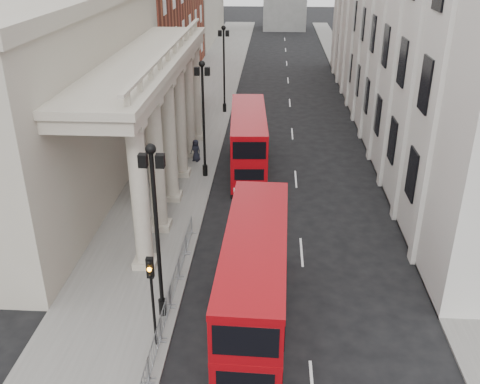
{
  "coord_description": "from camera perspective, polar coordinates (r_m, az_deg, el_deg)",
  "views": [
    {
      "loc": [
        4.17,
        -15.55,
        15.72
      ],
      "look_at": [
        2.52,
        10.75,
        3.23
      ],
      "focal_mm": 40.0,
      "sensor_mm": 36.0,
      "label": 1
    }
  ],
  "objects": [
    {
      "name": "ground",
      "position": [
        22.5,
        -8.64,
        -19.34
      ],
      "size": [
        260.0,
        260.0,
        0.0
      ],
      "primitive_type": "plane",
      "color": "black",
      "rests_on": "ground"
    },
    {
      "name": "sidewalk_west",
      "position": [
        48.7,
        -5.11,
        6.5
      ],
      "size": [
        6.0,
        140.0,
        0.12
      ],
      "primitive_type": "cube",
      "color": "slate",
      "rests_on": "ground"
    },
    {
      "name": "sidewalk_east",
      "position": [
        49.06,
        14.42,
        5.93
      ],
      "size": [
        3.0,
        140.0,
        0.12
      ],
      "primitive_type": "cube",
      "color": "slate",
      "rests_on": "ground"
    },
    {
      "name": "kerb",
      "position": [
        48.35,
        -1.63,
        6.46
      ],
      "size": [
        0.2,
        140.0,
        0.14
      ],
      "primitive_type": "cube",
      "color": "slate",
      "rests_on": "ground"
    },
    {
      "name": "portico_building",
      "position": [
        37.88,
        -19.59,
        9.03
      ],
      "size": [
        9.0,
        28.0,
        12.0
      ],
      "primitive_type": "cube",
      "color": "#A89F8D",
      "rests_on": "ground"
    },
    {
      "name": "lamp_post_south",
      "position": [
        22.84,
        -8.93,
        -3.23
      ],
      "size": [
        1.05,
        0.44,
        8.32
      ],
      "color": "black",
      "rests_on": "sidewalk_west"
    },
    {
      "name": "lamp_post_mid",
      "position": [
        37.46,
        -3.93,
        8.53
      ],
      "size": [
        1.05,
        0.44,
        8.32
      ],
      "color": "black",
      "rests_on": "sidewalk_west"
    },
    {
      "name": "lamp_post_north",
      "position": [
        52.88,
        -1.72,
        13.55
      ],
      "size": [
        1.05,
        0.44,
        8.32
      ],
      "color": "black",
      "rests_on": "sidewalk_west"
    },
    {
      "name": "traffic_light",
      "position": [
        22.1,
        -9.42,
        -9.86
      ],
      "size": [
        0.28,
        0.33,
        4.3
      ],
      "color": "black",
      "rests_on": "sidewalk_west"
    },
    {
      "name": "crowd_barriers",
      "position": [
        23.72,
        -8.51,
        -14.36
      ],
      "size": [
        0.5,
        18.75,
        1.1
      ],
      "color": "gray",
      "rests_on": "sidewalk_west"
    },
    {
      "name": "bus_near",
      "position": [
        23.37,
        1.61,
        -9.33
      ],
      "size": [
        2.86,
        10.82,
        4.64
      ],
      "rotation": [
        0.0,
        0.0,
        -0.02
      ],
      "color": "maroon",
      "rests_on": "ground"
    },
    {
      "name": "bus_far",
      "position": [
        39.48,
        0.9,
        5.51
      ],
      "size": [
        3.08,
        10.4,
        4.44
      ],
      "rotation": [
        0.0,
        0.0,
        0.06
      ],
      "color": "#98070D",
      "rests_on": "ground"
    },
    {
      "name": "pedestrian_a",
      "position": [
        35.15,
        -8.55,
        0.25
      ],
      "size": [
        0.65,
        0.45,
        1.71
      ],
      "primitive_type": "imported",
      "rotation": [
        0.0,
        0.0,
        0.06
      ],
      "color": "black",
      "rests_on": "sidewalk_west"
    },
    {
      "name": "pedestrian_b",
      "position": [
        39.88,
        -10.0,
        3.2
      ],
      "size": [
        1.01,
        0.96,
        1.65
      ],
      "primitive_type": "imported",
      "rotation": [
        0.0,
        0.0,
        3.72
      ],
      "color": "black",
      "rests_on": "sidewalk_west"
    },
    {
      "name": "pedestrian_c",
      "position": [
        41.46,
        -4.74,
        4.44
      ],
      "size": [
        1.0,
        0.85,
        1.73
      ],
      "primitive_type": "imported",
      "rotation": [
        0.0,
        0.0,
        5.85
      ],
      "color": "black",
      "rests_on": "sidewalk_west"
    }
  ]
}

